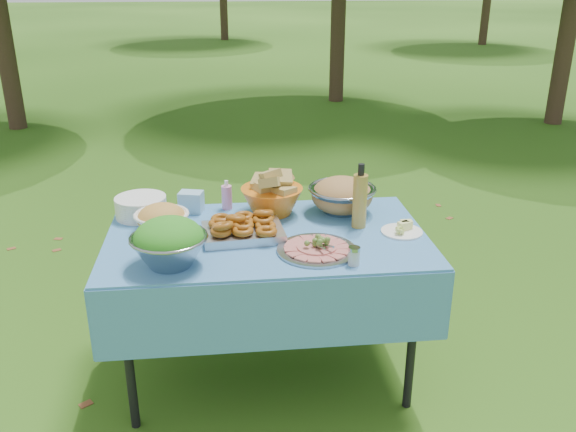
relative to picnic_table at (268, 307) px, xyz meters
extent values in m
plane|color=#153209|center=(0.00, 0.00, -0.38)|extent=(80.00, 80.00, 0.00)
cube|color=#83D3FC|center=(0.00, 0.00, 0.00)|extent=(1.46, 0.86, 0.76)
cylinder|color=white|center=(-0.60, 0.30, 0.43)|extent=(0.27, 0.27, 0.10)
cube|color=#9AD0F2|center=(-0.35, 0.33, 0.43)|extent=(0.13, 0.11, 0.10)
cylinder|color=#F794C5|center=(-0.17, 0.35, 0.46)|extent=(0.05, 0.05, 0.15)
cube|color=silver|center=(-0.11, -0.01, 0.42)|extent=(0.38, 0.28, 0.08)
cylinder|color=#9F9FA5|center=(0.20, -0.20, 0.42)|extent=(0.45, 0.45, 0.08)
cylinder|color=#B18D39|center=(0.44, 0.05, 0.54)|extent=(0.09, 0.09, 0.31)
cylinder|color=white|center=(0.62, -0.04, 0.41)|extent=(0.22, 0.22, 0.05)
cylinder|color=silver|center=(0.33, -0.34, 0.42)|extent=(0.07, 0.07, 0.08)
camera|label=1|loc=(-0.18, -2.55, 1.51)|focal=38.00mm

